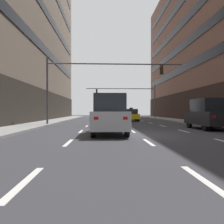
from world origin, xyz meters
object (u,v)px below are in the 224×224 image
(taxi_driving_2, at_px, (106,114))
(taxi_driving_0, at_px, (124,114))
(traffic_signal_0, at_px, (92,76))
(car_driving_1, at_px, (109,115))
(car_parked_2, at_px, (208,114))
(taxi_driving_3, at_px, (131,115))
(traffic_signal_1, at_px, (132,95))

(taxi_driving_2, bearing_deg, taxi_driving_0, -11.65)
(taxi_driving_2, bearing_deg, traffic_signal_0, -94.49)
(car_driving_1, relative_size, taxi_driving_2, 1.09)
(car_driving_1, bearing_deg, taxi_driving_2, 89.91)
(car_parked_2, bearing_deg, car_driving_1, -156.74)
(car_driving_1, bearing_deg, taxi_driving_0, 82.87)
(taxi_driving_0, bearing_deg, taxi_driving_2, 168.35)
(taxi_driving_3, relative_size, traffic_signal_1, 0.35)
(taxi_driving_2, distance_m, traffic_signal_0, 18.24)
(taxi_driving_2, relative_size, traffic_signal_0, 0.34)
(taxi_driving_0, bearing_deg, car_driving_1, -97.13)
(taxi_driving_0, relative_size, taxi_driving_2, 1.05)
(taxi_driving_0, relative_size, car_parked_2, 0.97)
(taxi_driving_2, relative_size, traffic_signal_1, 0.35)
(taxi_driving_2, bearing_deg, car_parked_2, -72.50)
(car_parked_2, xyz_separation_m, traffic_signal_0, (-8.56, 4.94, 3.46))
(taxi_driving_2, distance_m, traffic_signal_1, 5.68)
(car_driving_1, distance_m, car_parked_2, 7.84)
(car_parked_2, bearing_deg, taxi_driving_2, 107.50)
(traffic_signal_0, xyz_separation_m, traffic_signal_1, (5.93, 17.39, -0.38))
(taxi_driving_0, height_order, taxi_driving_3, taxi_driving_0)
(taxi_driving_0, relative_size, car_driving_1, 0.97)
(car_driving_1, bearing_deg, car_parked_2, 23.26)
(taxi_driving_3, height_order, traffic_signal_0, traffic_signal_0)
(taxi_driving_0, height_order, taxi_driving_2, taxi_driving_0)
(taxi_driving_3, bearing_deg, car_parked_2, -73.50)
(car_driving_1, xyz_separation_m, taxi_driving_2, (0.04, 25.84, -0.33))
(car_parked_2, distance_m, traffic_signal_1, 22.70)
(taxi_driving_0, xyz_separation_m, traffic_signal_0, (-4.51, -17.15, 3.74))
(car_driving_1, xyz_separation_m, traffic_signal_0, (-1.36, 8.04, 3.44))
(taxi_driving_3, height_order, car_parked_2, car_parked_2)
(taxi_driving_2, relative_size, car_parked_2, 0.93)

